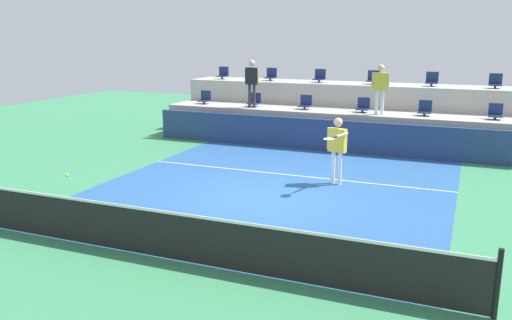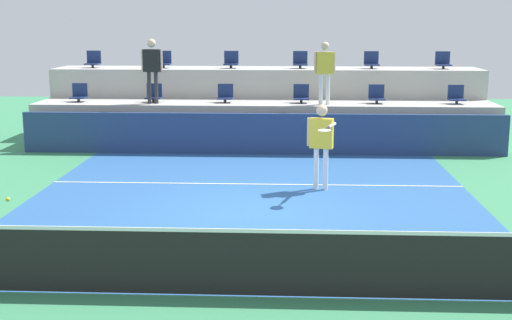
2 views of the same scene
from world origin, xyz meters
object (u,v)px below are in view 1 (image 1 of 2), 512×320
at_px(stadium_chair_upper_mid_right, 373,78).
at_px(stadium_chair_upper_far_right, 495,82).
at_px(stadium_chair_lower_mid_left, 305,103).
at_px(tennis_ball, 67,175).
at_px(stadium_chair_upper_far_left, 223,74).
at_px(tennis_player, 337,144).
at_px(stadium_chair_lower_far_right, 495,113).
at_px(stadium_chair_lower_mid_right, 363,106).
at_px(stadium_chair_upper_mid_left, 320,77).
at_px(stadium_chair_lower_far_left, 205,98).
at_px(spectator_in_white, 252,79).
at_px(stadium_chair_lower_right, 425,109).
at_px(stadium_chair_upper_right, 432,80).
at_px(spectator_leaning_on_rail, 380,85).
at_px(stadium_chair_lower_left, 255,101).
at_px(stadium_chair_upper_left, 271,75).

xyz_separation_m(stadium_chair_upper_mid_right, stadium_chair_upper_far_right, (4.31, 0.00, 0.00)).
xyz_separation_m(stadium_chair_lower_mid_left, tennis_ball, (-2.21, -10.20, -0.47)).
relative_size(stadium_chair_upper_far_left, tennis_player, 0.29).
bearing_deg(stadium_chair_lower_far_right, stadium_chair_upper_far_left, 170.49).
height_order(stadium_chair_upper_mid_right, stadium_chair_upper_far_right, same).
bearing_deg(stadium_chair_lower_mid_right, stadium_chair_upper_mid_left, 139.84).
relative_size(stadium_chair_lower_mid_left, tennis_player, 0.29).
distance_m(stadium_chair_upper_far_left, stadium_chair_upper_far_right, 10.71).
relative_size(stadium_chair_lower_mid_right, stadium_chair_upper_mid_left, 1.00).
distance_m(stadium_chair_lower_far_left, spectator_in_white, 2.41).
distance_m(stadium_chair_lower_right, stadium_chair_upper_mid_right, 2.92).
xyz_separation_m(stadium_chair_lower_right, stadium_chair_upper_right, (0.03, 1.80, 0.85)).
xyz_separation_m(stadium_chair_lower_far_left, spectator_in_white, (2.21, -0.38, 0.88)).
relative_size(stadium_chair_lower_mid_right, spectator_leaning_on_rail, 0.30).
distance_m(stadium_chair_lower_left, stadium_chair_upper_far_right, 8.72).
bearing_deg(stadium_chair_lower_far_left, stadium_chair_lower_left, 0.00).
relative_size(stadium_chair_lower_far_right, stadium_chair_upper_left, 1.00).
height_order(stadium_chair_lower_far_right, tennis_ball, stadium_chair_lower_far_right).
distance_m(stadium_chair_lower_far_right, spectator_leaning_on_rail, 3.81).
xyz_separation_m(stadium_chair_lower_far_right, spectator_leaning_on_rail, (-3.70, -0.38, 0.82)).
distance_m(stadium_chair_upper_mid_left, tennis_ball, 12.28).
xyz_separation_m(stadium_chair_lower_mid_right, tennis_ball, (-4.37, -10.20, -0.47)).
relative_size(stadium_chair_upper_mid_right, spectator_leaning_on_rail, 0.30).
height_order(stadium_chair_upper_left, spectator_leaning_on_rail, spectator_leaning_on_rail).
height_order(stadium_chair_lower_far_left, stadium_chair_lower_mid_right, same).
xyz_separation_m(stadium_chair_lower_right, tennis_player, (-1.76, -5.26, -0.34)).
height_order(stadium_chair_lower_mid_left, stadium_chair_upper_left, stadium_chair_upper_left).
height_order(stadium_chair_upper_right, stadium_chair_upper_far_right, same).
bearing_deg(stadium_chair_upper_far_right, stadium_chair_upper_mid_left, 180.00).
distance_m(stadium_chair_upper_mid_right, tennis_ball, 12.83).
height_order(stadium_chair_upper_far_left, tennis_player, stadium_chair_upper_far_left).
bearing_deg(stadium_chair_lower_left, stadium_chair_upper_mid_right, 23.28).
bearing_deg(stadium_chair_upper_mid_left, stadium_chair_lower_left, -138.94).
xyz_separation_m(stadium_chair_lower_left, tennis_player, (4.56, -5.26, -0.34)).
distance_m(tennis_player, spectator_leaning_on_rail, 5.02).
xyz_separation_m(stadium_chair_lower_mid_right, stadium_chair_lower_far_right, (4.33, 0.00, 0.00)).
relative_size(stadium_chair_lower_right, tennis_player, 0.29).
bearing_deg(stadium_chair_lower_right, stadium_chair_upper_mid_right, 139.83).
height_order(stadium_chair_lower_far_left, stadium_chair_lower_far_right, same).
bearing_deg(stadium_chair_lower_far_left, spectator_leaning_on_rail, -3.14).
distance_m(stadium_chair_lower_right, stadium_chair_upper_mid_left, 4.69).
xyz_separation_m(stadium_chair_lower_mid_right, stadium_chair_upper_far_left, (-6.42, 1.80, 0.85)).
distance_m(stadium_chair_lower_mid_right, tennis_player, 5.28).
xyz_separation_m(stadium_chair_lower_far_left, stadium_chair_lower_mid_right, (6.36, 0.00, 0.00)).
bearing_deg(stadium_chair_lower_left, stadium_chair_lower_mid_left, 0.00).
bearing_deg(stadium_chair_lower_right, stadium_chair_lower_mid_left, 180.00).
bearing_deg(tennis_player, spectator_in_white, 132.75).
distance_m(stadium_chair_upper_left, tennis_player, 8.49).
bearing_deg(stadium_chair_lower_left, stadium_chair_lower_far_right, 0.00).
bearing_deg(stadium_chair_lower_mid_left, stadium_chair_upper_mid_right, 40.12).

